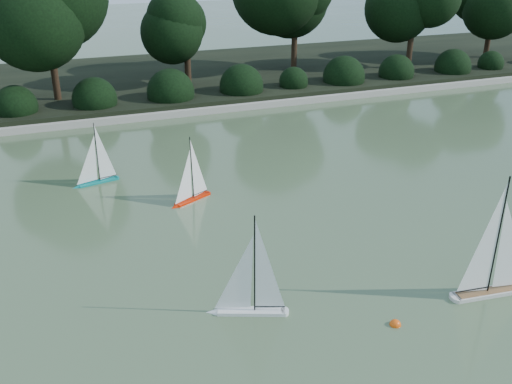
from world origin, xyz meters
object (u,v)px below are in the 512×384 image
(sailboat_white_a, at_px, (245,298))
(race_buoy, at_px, (395,325))
(sailboat_white_b, at_px, (500,275))
(sailboat_orange, at_px, (189,191))
(sailboat_teal, at_px, (94,174))

(sailboat_white_a, height_order, race_buoy, sailboat_white_a)
(sailboat_white_a, distance_m, sailboat_white_b, 3.54)
(sailboat_white_b, relative_size, sailboat_orange, 1.44)
(sailboat_orange, xyz_separation_m, race_buoy, (1.48, -4.61, -0.21))
(sailboat_teal, distance_m, race_buoy, 6.84)
(sailboat_orange, relative_size, race_buoy, 8.94)
(sailboat_orange, height_order, sailboat_teal, sailboat_teal)
(sailboat_orange, distance_m, sailboat_teal, 2.18)
(sailboat_white_b, bearing_deg, sailboat_orange, 125.54)
(sailboat_white_a, height_order, sailboat_white_b, sailboat_white_b)
(race_buoy, bearing_deg, sailboat_white_b, 3.57)
(race_buoy, bearing_deg, sailboat_orange, 107.78)
(sailboat_white_b, xyz_separation_m, race_buoy, (-1.74, -0.11, -0.29))
(sailboat_white_a, xyz_separation_m, sailboat_white_b, (3.44, -0.83, 0.06))
(sailboat_teal, bearing_deg, sailboat_white_a, -75.51)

